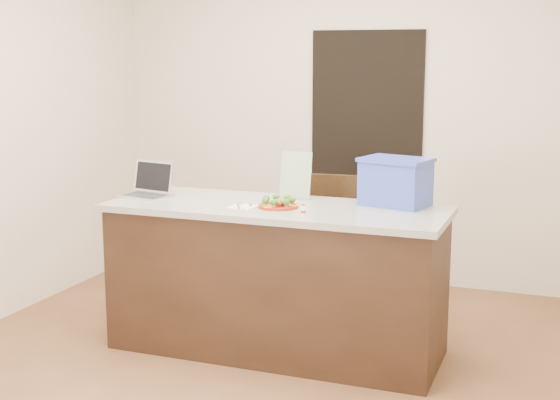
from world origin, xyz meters
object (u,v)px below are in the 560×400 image
at_px(plate, 278,206).
at_px(chair, 323,236).
at_px(napkin, 243,207).
at_px(yogurt_bottle, 303,211).
at_px(blue_box, 396,182).
at_px(island, 276,278).
at_px(laptop, 149,186).

height_order(plate, chair, chair).
relative_size(napkin, yogurt_bottle, 2.41).
bearing_deg(blue_box, chair, 154.09).
bearing_deg(blue_box, napkin, -140.68).
xyz_separation_m(island, chair, (0.05, 0.78, 0.10)).
height_order(napkin, laptop, laptop).
distance_m(island, blue_box, 0.94).
relative_size(napkin, blue_box, 0.34).
bearing_deg(laptop, yogurt_bottle, -0.43).
bearing_deg(napkin, blue_box, 24.93).
relative_size(island, plate, 8.56).
height_order(island, chair, chair).
height_order(yogurt_bottle, blue_box, blue_box).
relative_size(yogurt_bottle, blue_box, 0.14).
bearing_deg(plate, yogurt_bottle, -36.65).
xyz_separation_m(plate, laptop, (-0.92, 0.07, 0.05)).
relative_size(yogurt_bottle, laptop, 0.19).
bearing_deg(blue_box, laptop, -156.82).
height_order(island, laptop, laptop).
relative_size(island, napkin, 13.37).
bearing_deg(yogurt_bottle, island, 139.11).
distance_m(island, chair, 0.78).
relative_size(island, chair, 2.10).
xyz_separation_m(napkin, blue_box, (0.83, 0.39, 0.14)).
height_order(plate, yogurt_bottle, yogurt_bottle).
relative_size(napkin, laptop, 0.45).
xyz_separation_m(napkin, yogurt_bottle, (0.41, -0.08, 0.02)).
xyz_separation_m(island, blue_box, (0.67, 0.25, 0.60)).
relative_size(island, yogurt_bottle, 32.27).
bearing_deg(plate, laptop, 175.51).
height_order(island, blue_box, blue_box).
bearing_deg(plate, blue_box, 26.18).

